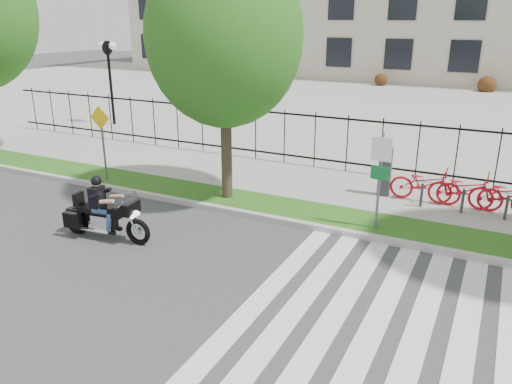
% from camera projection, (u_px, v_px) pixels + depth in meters
% --- Properties ---
extents(ground, '(120.00, 120.00, 0.00)m').
position_uv_depth(ground, '(161.00, 282.00, 10.59)').
color(ground, '#39393C').
rests_on(ground, ground).
extents(curb, '(60.00, 0.20, 0.15)m').
position_uv_depth(curb, '(250.00, 214.00, 14.02)').
color(curb, '#A8A59E').
rests_on(curb, ground).
extents(grass_verge, '(60.00, 1.50, 0.15)m').
position_uv_depth(grass_verge, '(263.00, 205.00, 14.74)').
color(grass_verge, '#1D5415').
rests_on(grass_verge, ground).
extents(sidewalk, '(60.00, 3.50, 0.15)m').
position_uv_depth(sidewalk, '(295.00, 181.00, 16.84)').
color(sidewalk, '#9E9D94').
rests_on(sidewalk, ground).
extents(plaza, '(80.00, 34.00, 0.10)m').
position_uv_depth(plaza, '(402.00, 105.00, 31.63)').
color(plaza, '#9E9D94').
rests_on(plaza, ground).
extents(crosswalk_stripes, '(5.70, 8.00, 0.01)m').
position_uv_depth(crosswalk_stripes, '(389.00, 345.00, 8.54)').
color(crosswalk_stripes, silver).
rests_on(crosswalk_stripes, ground).
extents(iron_fence, '(30.00, 0.06, 2.00)m').
position_uv_depth(iron_fence, '(315.00, 140.00, 17.96)').
color(iron_fence, black).
rests_on(iron_fence, sidewalk).
extents(lamp_post_left, '(1.06, 0.70, 4.25)m').
position_uv_depth(lamp_post_left, '(109.00, 62.00, 24.74)').
color(lamp_post_left, black).
rests_on(lamp_post_left, ground).
extents(street_tree_1, '(4.39, 4.39, 7.21)m').
position_uv_depth(street_tree_1, '(224.00, 36.00, 13.68)').
color(street_tree_1, '#34281C').
rests_on(street_tree_1, grass_verge).
extents(sign_pole_regulatory, '(0.50, 0.09, 2.50)m').
position_uv_depth(sign_pole_regulatory, '(380.00, 169.00, 12.41)').
color(sign_pole_regulatory, '#59595B').
rests_on(sign_pole_regulatory, grass_verge).
extents(sign_pole_warning, '(0.78, 0.09, 2.49)m').
position_uv_depth(sign_pole_warning, '(102.00, 133.00, 16.30)').
color(sign_pole_warning, '#59595B').
rests_on(sign_pole_warning, grass_verge).
extents(motorcycle_rider, '(2.57, 0.82, 1.99)m').
position_uv_depth(motorcycle_rider, '(105.00, 214.00, 12.47)').
color(motorcycle_rider, black).
rests_on(motorcycle_rider, ground).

